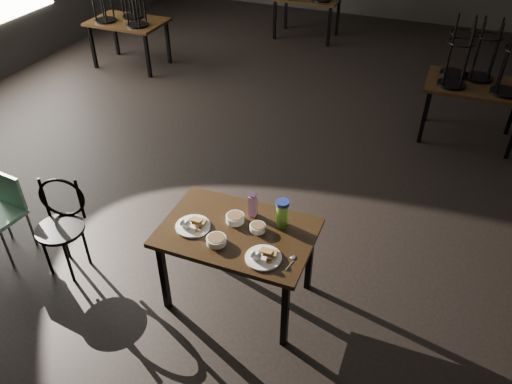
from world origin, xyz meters
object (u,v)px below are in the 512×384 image
at_px(main_table, 237,238).
at_px(bentwood_chair, 62,219).
at_px(juice_carton, 253,204).
at_px(school_chair, 3,208).
at_px(water_bottle, 282,213).

height_order(main_table, bentwood_chair, bentwood_chair).
relative_size(juice_carton, school_chair, 0.29).
bearing_deg(bentwood_chair, water_bottle, -7.42).
relative_size(main_table, juice_carton, 5.17).
height_order(juice_carton, bentwood_chair, juice_carton).
relative_size(water_bottle, school_chair, 0.30).
bearing_deg(water_bottle, main_table, -147.44).
height_order(juice_carton, school_chair, juice_carton).
xyz_separation_m(main_table, juice_carton, (0.04, 0.23, 0.19)).
distance_m(main_table, bentwood_chair, 1.61).
bearing_deg(bentwood_chair, school_chair, 163.14).
bearing_deg(bentwood_chair, juice_carton, -4.51).
distance_m(juice_carton, water_bottle, 0.26).
relative_size(main_table, bentwood_chair, 1.36).
bearing_deg(juice_carton, bentwood_chair, -165.59).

